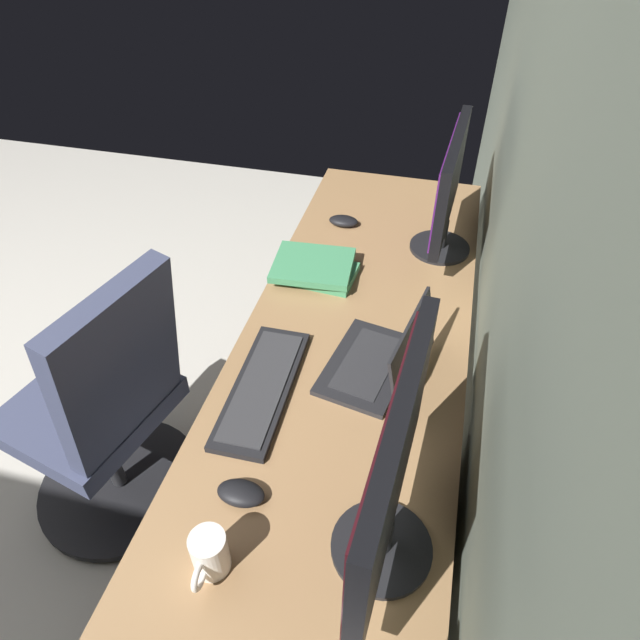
% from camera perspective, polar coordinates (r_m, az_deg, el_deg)
% --- Properties ---
extents(wall_back, '(5.07, 0.10, 2.60)m').
position_cam_1_polar(wall_back, '(0.90, 24.49, 4.11)').
color(wall_back, slate).
rests_on(wall_back, ground).
extents(desk, '(2.36, 0.63, 0.73)m').
position_cam_1_polar(desk, '(1.47, 1.91, -8.68)').
color(desk, '#936D47').
rests_on(desk, ground).
extents(drawer_pedestal, '(0.40, 0.51, 0.69)m').
position_cam_1_polar(drawer_pedestal, '(1.63, 1.03, -21.16)').
color(drawer_pedestal, '#936D47').
rests_on(drawer_pedestal, ground).
extents(monitor_primary, '(0.50, 0.20, 0.40)m').
position_cam_1_polar(monitor_primary, '(1.82, 13.09, 13.12)').
color(monitor_primary, black).
rests_on(monitor_primary, desk).
extents(monitor_secondary, '(0.50, 0.20, 0.45)m').
position_cam_1_polar(monitor_secondary, '(0.97, 7.27, -15.56)').
color(monitor_secondary, black).
rests_on(monitor_secondary, desk).
extents(laptop_leftmost, '(0.34, 0.28, 0.20)m').
position_cam_1_polar(laptop_leftmost, '(1.43, 6.69, -4.07)').
color(laptop_leftmost, black).
rests_on(laptop_leftmost, desk).
extents(keyboard_main, '(0.42, 0.15, 0.02)m').
position_cam_1_polar(keyboard_main, '(1.41, -5.94, -6.86)').
color(keyboard_main, black).
rests_on(keyboard_main, desk).
extents(mouse_main, '(0.06, 0.10, 0.03)m').
position_cam_1_polar(mouse_main, '(1.23, -8.12, -17.19)').
color(mouse_main, black).
rests_on(mouse_main, desk).
extents(mouse_spare, '(0.06, 0.10, 0.03)m').
position_cam_1_polar(mouse_spare, '(2.01, 2.43, 10.12)').
color(mouse_spare, black).
rests_on(mouse_spare, desk).
extents(book_stack_near, '(0.22, 0.27, 0.05)m').
position_cam_1_polar(book_stack_near, '(1.76, -0.61, 5.31)').
color(book_stack_near, '#3D8456').
rests_on(book_stack_near, desk).
extents(coffee_mug, '(0.11, 0.07, 0.10)m').
position_cam_1_polar(coffee_mug, '(1.14, -11.31, -22.52)').
color(coffee_mug, silver).
rests_on(coffee_mug, desk).
extents(office_chair, '(0.56, 0.59, 0.97)m').
position_cam_1_polar(office_chair, '(1.82, -20.99, -9.35)').
color(office_chair, '#383D56').
rests_on(office_chair, ground).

